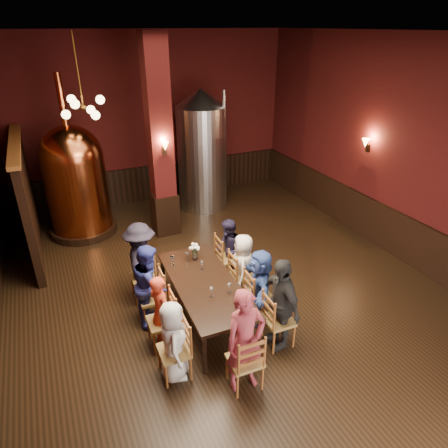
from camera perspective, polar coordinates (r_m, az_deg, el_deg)
name	(u,v)px	position (r m, az deg, el deg)	size (l,w,h in m)	color
room	(225,179)	(6.77, 0.12, 6.40)	(10.00, 10.02, 4.50)	black
wainscot_right	(384,227)	(9.70, 21.84, -0.37)	(0.08, 9.90, 1.00)	black
wainscot_back	(153,182)	(11.79, -10.16, 5.91)	(7.90, 0.08, 1.00)	black
column	(160,142)	(9.19, -9.16, 11.55)	(0.58, 0.58, 4.50)	#400D0F
partition	(28,200)	(9.60, -26.21, 3.10)	(0.22, 3.50, 2.40)	black
pendant_cluster	(83,107)	(8.83, -19.46, 15.48)	(0.90, 0.90, 1.70)	#A57226
sconce_wall	(369,144)	(9.60, 19.95, 10.64)	(0.20, 0.20, 0.36)	black
sconce_column	(164,147)	(8.93, -8.58, 10.80)	(0.20, 0.20, 0.36)	black
dining_table	(205,285)	(6.75, -2.69, -8.76)	(1.09, 2.43, 0.75)	black
chair_0	(174,350)	(5.97, -7.17, -17.48)	(0.46, 0.46, 0.92)	brown
person_0	(173,341)	(5.85, -7.27, -16.26)	(0.62, 0.40, 1.27)	silver
chair_1	(162,321)	(6.46, -8.89, -13.58)	(0.46, 0.46, 0.92)	brown
person_1	(161,312)	(6.34, -9.01, -12.30)	(0.47, 0.31, 1.29)	red
chair_2	(152,297)	(6.97, -10.30, -10.27)	(0.46, 0.46, 0.92)	brown
person_2	(150,284)	(6.81, -10.48, -8.45)	(0.71, 0.35, 1.46)	navy
chair_3	(143,277)	(7.51, -11.50, -7.38)	(0.46, 0.46, 0.92)	brown
person_3	(141,262)	(7.34, -11.71, -5.41)	(0.99, 0.57, 1.53)	black
chair_4	(279,320)	(6.47, 7.83, -13.38)	(0.46, 0.46, 0.92)	brown
person_4	(280,303)	(6.27, 8.01, -11.14)	(0.92, 0.38, 1.56)	black
chair_5	(259,296)	(6.92, 5.03, -10.15)	(0.46, 0.46, 0.92)	brown
person_5	(260,286)	(6.80, 5.10, -8.75)	(1.24, 0.39, 1.34)	#35529F
chair_6	(243,275)	(7.40, 2.67, -7.35)	(0.46, 0.46, 0.92)	brown
person_6	(243,267)	(7.30, 2.71, -6.15)	(0.63, 0.41, 1.29)	beige
chair_7	(228,258)	(7.91, 0.60, -4.85)	(0.46, 0.46, 0.92)	brown
person_7	(228,250)	(7.82, 0.61, -3.75)	(0.62, 0.30, 1.27)	#1E1933
chair_8	(245,360)	(5.81, 2.98, -18.82)	(0.46, 0.46, 0.92)	brown
person_8	(245,341)	(5.57, 3.07, -16.41)	(0.58, 0.38, 1.59)	#92303B
copper_kettle	(76,180)	(9.95, -20.43, 5.94)	(1.57, 1.57, 3.71)	black
steel_vessel	(202,151)	(10.78, -3.12, 10.41)	(1.61, 1.61, 3.17)	#B2B2B7
rose_vase	(195,249)	(7.22, -4.18, -3.60)	(0.19, 0.19, 0.33)	white
wine_glass_0	(173,260)	(7.18, -7.32, -5.18)	(0.07, 0.07, 0.17)	white
wine_glass_1	(172,261)	(7.17, -7.40, -5.21)	(0.07, 0.07, 0.17)	white
wine_glass_2	(212,292)	(6.34, -1.78, -9.73)	(0.07, 0.07, 0.17)	white
wine_glass_3	(202,265)	(6.99, -3.17, -5.93)	(0.07, 0.07, 0.17)	white
wine_glass_4	(229,288)	(6.43, 0.78, -9.17)	(0.07, 0.07, 0.17)	white
wine_glass_5	(187,257)	(7.25, -5.30, -4.72)	(0.07, 0.07, 0.17)	white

